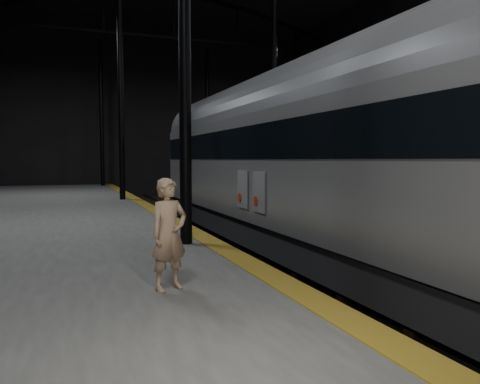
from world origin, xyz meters
TOP-DOWN VIEW (x-y plane):
  - ground at (0.00, 0.00)m, footprint 44.00×44.00m
  - platform_left at (-7.50, 0.00)m, footprint 9.00×43.80m
  - platform_right at (7.50, 0.00)m, footprint 9.00×43.80m
  - tactile_strip at (-3.25, 0.00)m, footprint 0.50×43.80m
  - track at (0.00, 0.00)m, footprint 2.40×43.00m
  - train at (-0.00, -1.61)m, footprint 3.03×20.25m
  - woman at (-4.90, -7.44)m, footprint 0.67×0.56m

SIDE VIEW (x-z plane):
  - ground at x=0.00m, z-range 0.00..0.00m
  - track at x=0.00m, z-range -0.05..0.19m
  - platform_left at x=-7.50m, z-range 0.00..1.00m
  - platform_right at x=7.50m, z-range 0.00..1.00m
  - tactile_strip at x=-3.25m, z-range 1.00..1.01m
  - woman at x=-4.90m, z-range 1.00..2.57m
  - train at x=0.00m, z-range 0.31..5.73m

